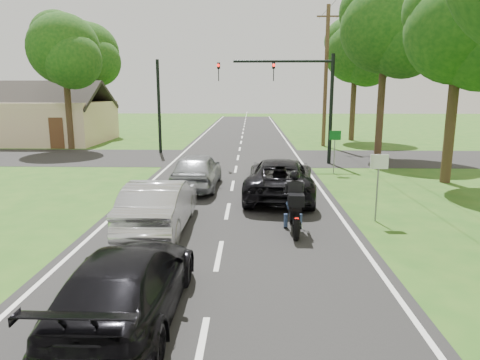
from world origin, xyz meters
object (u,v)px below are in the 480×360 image
dark_car_behind (128,283)px  sign_white (379,171)px  silver_suv (197,170)px  motorcycle_rider (294,208)px  silver_sedan (160,204)px  utility_pole_far (326,76)px  dark_suv (280,178)px  traffic_signal (298,89)px  sign_green (335,141)px

dark_car_behind → sign_white: (6.08, 6.02, 0.92)m
sign_white → silver_suv: bearing=143.7°
motorcycle_rider → sign_white: 3.02m
silver_sedan → sign_white: size_ratio=2.13×
dark_car_behind → sign_white: size_ratio=2.15×
silver_sedan → utility_pole_far: (8.08, 19.98, 4.32)m
silver_sedan → sign_white: (6.58, 0.96, 0.84)m
motorcycle_rider → dark_suv: size_ratio=0.40×
motorcycle_rider → sign_white: size_ratio=1.00×
silver_sedan → traffic_signal: (5.22, 11.98, 3.38)m
traffic_signal → utility_pole_far: utility_pole_far is taller
utility_pole_far → sign_white: utility_pole_far is taller
dark_suv → silver_sedan: size_ratio=1.19×
dark_suv → sign_green: 5.83m
dark_suv → silver_sedan: 5.52m
dark_suv → silver_sedan: bearing=51.7°
motorcycle_rider → dark_car_behind: 5.98m
motorcycle_rider → utility_pole_far: size_ratio=0.21×
traffic_signal → utility_pole_far: (2.86, 8.00, 0.95)m
motorcycle_rider → dark_car_behind: size_ratio=0.46×
silver_suv → sign_green: sign_green is taller
silver_sedan → sign_white: 6.70m
silver_sedan → dark_car_behind: 5.08m
silver_sedan → sign_green: 11.27m
utility_pole_far → sign_white: bearing=-94.5°
dark_suv → utility_pole_far: (4.30, 15.95, 4.32)m
silver_suv → sign_green: size_ratio=2.09×
silver_sedan → dark_car_behind: (0.49, -5.06, -0.08)m
sign_white → sign_green: size_ratio=1.00×
motorcycle_rider → sign_green: (2.86, 9.12, 0.88)m
utility_pole_far → sign_green: 11.63m
silver_suv → utility_pole_far: utility_pole_far is taller
silver_suv → sign_white: bearing=145.1°
silver_suv → sign_green: bearing=-150.0°
dark_car_behind → traffic_signal: traffic_signal is taller
dark_suv → dark_car_behind: dark_suv is taller
motorcycle_rider → sign_green: bearing=73.3°
silver_sedan → sign_white: sign_white is taller
utility_pole_far → traffic_signal: bearing=-109.7°
dark_suv → utility_pole_far: utility_pole_far is taller
silver_sedan → sign_green: bearing=-126.8°
dark_suv → sign_white: (2.80, -3.07, 0.84)m
silver_suv → utility_pole_far: size_ratio=0.44×
dark_suv → sign_white: sign_white is taller
motorcycle_rider → silver_suv: 6.64m
sign_white → sign_green: 8.00m
dark_suv → traffic_signal: bearing=-95.4°
dark_car_behind → sign_green: (6.28, 14.02, 0.92)m
sign_green → motorcycle_rider: bearing=-107.4°
silver_suv → sign_white: (6.16, -4.52, 0.83)m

